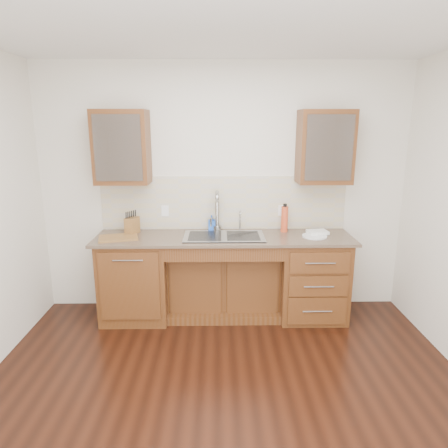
{
  "coord_description": "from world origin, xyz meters",
  "views": [
    {
      "loc": [
        -0.06,
        -2.61,
        2.06
      ],
      "look_at": [
        0.0,
        1.4,
        1.05
      ],
      "focal_mm": 32.0,
      "sensor_mm": 36.0,
      "label": 1
    }
  ],
  "objects_px": {
    "plate": "(315,236)",
    "knife_block": "(132,225)",
    "soap_bottle": "(212,223)",
    "water_bottle": "(284,219)",
    "cutting_board": "(118,238)"
  },
  "relations": [
    {
      "from": "water_bottle",
      "to": "knife_block",
      "type": "distance_m",
      "value": 1.65
    },
    {
      "from": "soap_bottle",
      "to": "cutting_board",
      "type": "relative_size",
      "value": 0.43
    },
    {
      "from": "soap_bottle",
      "to": "water_bottle",
      "type": "height_order",
      "value": "water_bottle"
    },
    {
      "from": "plate",
      "to": "knife_block",
      "type": "relative_size",
      "value": 1.47
    },
    {
      "from": "water_bottle",
      "to": "knife_block",
      "type": "relative_size",
      "value": 1.59
    },
    {
      "from": "soap_bottle",
      "to": "cutting_board",
      "type": "height_order",
      "value": "soap_bottle"
    },
    {
      "from": "soap_bottle",
      "to": "plate",
      "type": "bearing_deg",
      "value": -17.6
    },
    {
      "from": "cutting_board",
      "to": "soap_bottle",
      "type": "bearing_deg",
      "value": 18.58
    },
    {
      "from": "water_bottle",
      "to": "cutting_board",
      "type": "xyz_separation_m",
      "value": [
        -1.76,
        -0.24,
        -0.13
      ]
    },
    {
      "from": "soap_bottle",
      "to": "plate",
      "type": "xyz_separation_m",
      "value": [
        1.08,
        -0.29,
        -0.08
      ]
    },
    {
      "from": "water_bottle",
      "to": "cutting_board",
      "type": "relative_size",
      "value": 0.72
    },
    {
      "from": "plate",
      "to": "knife_block",
      "type": "xyz_separation_m",
      "value": [
        -1.93,
        0.16,
        0.08
      ]
    },
    {
      "from": "knife_block",
      "to": "plate",
      "type": "bearing_deg",
      "value": 16.53
    },
    {
      "from": "plate",
      "to": "knife_block",
      "type": "bearing_deg",
      "value": 175.19
    },
    {
      "from": "knife_block",
      "to": "soap_bottle",
      "type": "bearing_deg",
      "value": 29.9
    }
  ]
}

